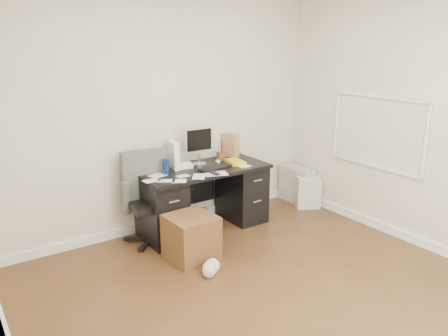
% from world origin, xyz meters
% --- Properties ---
extents(ground, '(4.00, 4.00, 0.00)m').
position_xyz_m(ground, '(0.00, 0.00, 0.00)').
color(ground, '#482E17').
rests_on(ground, ground).
extents(room_shell, '(4.02, 4.02, 2.71)m').
position_xyz_m(room_shell, '(0.03, 0.03, 1.66)').
color(room_shell, silver).
rests_on(room_shell, ground).
extents(desk, '(1.50, 0.70, 0.75)m').
position_xyz_m(desk, '(0.30, 1.65, 0.40)').
color(desk, black).
rests_on(desk, ground).
extents(loose_papers, '(1.10, 0.60, 0.00)m').
position_xyz_m(loose_papers, '(0.10, 1.60, 0.75)').
color(loose_papers, silver).
rests_on(loose_papers, desk).
extents(lcd_monitor, '(0.37, 0.22, 0.45)m').
position_xyz_m(lcd_monitor, '(0.33, 1.79, 0.98)').
color(lcd_monitor, silver).
rests_on(lcd_monitor, desk).
extents(keyboard, '(0.42, 0.19, 0.02)m').
position_xyz_m(keyboard, '(0.39, 1.54, 0.76)').
color(keyboard, black).
rests_on(keyboard, desk).
extents(computer_mouse, '(0.09, 0.09, 0.07)m').
position_xyz_m(computer_mouse, '(0.50, 1.65, 0.78)').
color(computer_mouse, silver).
rests_on(computer_mouse, desk).
extents(travel_mug, '(0.08, 0.08, 0.17)m').
position_xyz_m(travel_mug, '(-0.17, 1.66, 0.83)').
color(travel_mug, navy).
rests_on(travel_mug, desk).
extents(white_binder, '(0.17, 0.29, 0.31)m').
position_xyz_m(white_binder, '(0.01, 1.83, 0.91)').
color(white_binder, white).
rests_on(white_binder, desk).
extents(magazine_file, '(0.19, 0.27, 0.29)m').
position_xyz_m(magazine_file, '(0.84, 1.91, 0.90)').
color(magazine_file, '#A17D4D').
rests_on(magazine_file, desk).
extents(pen_cup, '(0.12, 0.12, 0.24)m').
position_xyz_m(pen_cup, '(0.65, 1.81, 0.87)').
color(pen_cup, brown).
rests_on(pen_cup, desk).
extents(yellow_book, '(0.22, 0.26, 0.04)m').
position_xyz_m(yellow_book, '(0.71, 1.60, 0.77)').
color(yellow_book, yellow).
rests_on(yellow_book, desk).
extents(paper_remote, '(0.30, 0.27, 0.02)m').
position_xyz_m(paper_remote, '(0.29, 1.37, 0.76)').
color(paper_remote, silver).
rests_on(paper_remote, desk).
extents(office_chair, '(0.62, 0.62, 1.00)m').
position_xyz_m(office_chair, '(-0.37, 1.67, 0.50)').
color(office_chair, '#4D4F4D').
rests_on(office_chair, ground).
extents(pc_tower, '(0.25, 0.50, 0.49)m').
position_xyz_m(pc_tower, '(1.84, 1.70, 0.25)').
color(pc_tower, '#B8B5A6').
rests_on(pc_tower, ground).
extents(shopping_bag, '(0.38, 0.34, 0.42)m').
position_xyz_m(shopping_bag, '(1.80, 1.43, 0.21)').
color(shopping_bag, silver).
rests_on(shopping_bag, ground).
extents(wicker_basket, '(0.48, 0.48, 0.46)m').
position_xyz_m(wicker_basket, '(-0.20, 1.10, 0.23)').
color(wicker_basket, '#4B2A16').
rests_on(wicker_basket, ground).
extents(desk_printer, '(0.45, 0.41, 0.22)m').
position_xyz_m(desk_printer, '(0.14, 1.63, 0.11)').
color(desk_printer, slate).
rests_on(desk_printer, ground).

